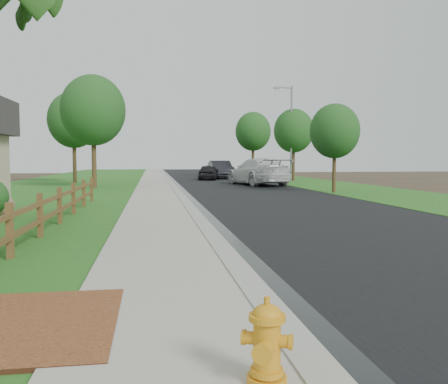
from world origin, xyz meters
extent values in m
plane|color=#362A1D|center=(0.00, 0.00, 0.00)|extent=(120.00, 120.00, 0.00)
cube|color=black|center=(4.60, 35.00, 0.01)|extent=(8.00, 90.00, 0.02)
cube|color=gray|center=(0.40, 35.00, 0.06)|extent=(0.40, 90.00, 0.12)
cube|color=black|center=(0.75, 35.00, 0.02)|extent=(0.50, 90.00, 0.00)
cube|color=#A79E92|center=(-0.90, 35.00, 0.05)|extent=(2.20, 90.00, 0.10)
cube|color=#19591D|center=(-2.80, 35.00, 0.03)|extent=(1.60, 90.00, 0.06)
cube|color=#19591D|center=(-8.00, 35.00, 0.02)|extent=(9.00, 90.00, 0.04)
cube|color=#19591D|center=(11.50, 35.00, 0.02)|extent=(6.00, 90.00, 0.04)
cube|color=brown|center=(-2.20, -1.00, 0.06)|extent=(1.60, 2.40, 0.11)
cube|color=#463017|center=(-3.60, 2.80, 0.55)|extent=(0.12, 0.12, 1.10)
cube|color=#463017|center=(-3.60, 5.20, 0.55)|extent=(0.12, 0.12, 1.10)
cube|color=#463017|center=(-3.60, 7.60, 0.55)|extent=(0.12, 0.12, 1.10)
cube|color=#463017|center=(-3.60, 10.00, 0.55)|extent=(0.12, 0.12, 1.10)
cube|color=#463017|center=(-3.60, 12.40, 0.55)|extent=(0.12, 0.12, 1.10)
cube|color=#463017|center=(-3.60, 14.80, 0.55)|extent=(0.12, 0.12, 1.10)
cube|color=#463017|center=(-3.60, 4.00, 0.45)|extent=(0.08, 2.35, 0.10)
cube|color=#463017|center=(-3.60, 4.00, 0.85)|extent=(0.08, 2.35, 0.10)
cube|color=#463017|center=(-3.60, 6.40, 0.45)|extent=(0.08, 2.35, 0.10)
cube|color=#463017|center=(-3.60, 6.40, 0.85)|extent=(0.08, 2.35, 0.10)
cube|color=#463017|center=(-3.60, 8.80, 0.45)|extent=(0.08, 2.35, 0.10)
cube|color=#463017|center=(-3.60, 8.80, 0.85)|extent=(0.08, 2.35, 0.10)
cube|color=#463017|center=(-3.60, 11.20, 0.45)|extent=(0.08, 2.35, 0.10)
cube|color=#463017|center=(-3.60, 11.20, 0.85)|extent=(0.08, 2.35, 0.10)
cube|color=#463017|center=(-3.60, 13.60, 0.45)|extent=(0.08, 2.35, 0.10)
cube|color=#463017|center=(-3.60, 13.60, 0.85)|extent=(0.08, 2.35, 0.10)
cylinder|color=gold|center=(-0.10, -2.75, 0.13)|extent=(0.33, 0.33, 0.06)
cylinder|color=gold|center=(-0.10, -2.75, 0.39)|extent=(0.22, 0.22, 0.50)
cylinder|color=gold|center=(-0.10, -2.75, 0.20)|extent=(0.27, 0.27, 0.05)
cylinder|color=gold|center=(-0.10, -2.75, 0.64)|extent=(0.30, 0.30, 0.05)
ellipsoid|color=gold|center=(-0.10, -2.75, 0.65)|extent=(0.24, 0.24, 0.18)
cylinder|color=gold|center=(-0.10, -2.75, 0.77)|extent=(0.05, 0.05, 0.07)
cylinder|color=gold|center=(-0.16, -2.88, 0.42)|extent=(0.18, 0.16, 0.14)
cylinder|color=gold|center=(-0.25, -2.68, 0.45)|extent=(0.16, 0.16, 0.11)
cylinder|color=gold|center=(0.05, -2.81, 0.45)|extent=(0.16, 0.16, 0.11)
imported|color=silver|center=(6.58, 27.14, 0.98)|extent=(3.87, 7.00, 1.92)
imported|color=black|center=(4.07, 36.13, 0.71)|extent=(2.44, 4.28, 1.37)
imported|color=black|center=(5.55, 39.01, 0.88)|extent=(2.10, 5.31, 1.72)
cylinder|color=gray|center=(10.60, 32.29, 3.98)|extent=(0.16, 0.16, 7.96)
cube|color=gray|center=(9.93, 32.07, 7.78)|extent=(1.54, 0.60, 0.11)
cube|color=gray|center=(9.17, 31.81, 7.69)|extent=(0.52, 0.34, 0.16)
cylinder|color=#3D2B18|center=(-4.65, 24.85, 2.18)|extent=(0.30, 0.30, 4.36)
ellipsoid|color=#214A1A|center=(-4.65, 24.85, 4.98)|extent=(4.07, 4.07, 4.48)
cylinder|color=#3D2B18|center=(9.00, 18.70, 1.50)|extent=(0.21, 0.21, 3.00)
ellipsoid|color=#214A1A|center=(9.00, 18.70, 3.43)|extent=(2.75, 2.75, 3.02)
cylinder|color=#3D2B18|center=(-7.00, 32.24, 2.16)|extent=(0.30, 0.30, 4.31)
ellipsoid|color=#214A1A|center=(-7.00, 32.24, 4.93)|extent=(3.98, 3.98, 4.38)
cylinder|color=#3D2B18|center=(11.06, 33.09, 1.89)|extent=(0.26, 0.26, 3.77)
ellipsoid|color=#214A1A|center=(11.06, 33.09, 4.31)|extent=(3.41, 3.41, 3.75)
cylinder|color=#3D2B18|center=(9.40, 41.96, 2.07)|extent=(0.28, 0.28, 4.15)
ellipsoid|color=#214A1A|center=(9.40, 41.96, 4.74)|extent=(3.66, 3.66, 4.03)
camera|label=1|loc=(-1.00, -6.35, 1.90)|focal=38.00mm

